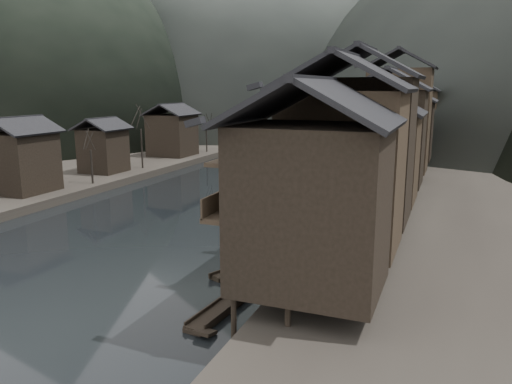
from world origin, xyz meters
The scene contains 12 objects.
water centered at (0.00, 0.00, 0.00)m, with size 300.00×300.00×0.00m, color black.
left_bank centered at (-35.00, 40.00, 0.60)m, with size 40.00×200.00×1.20m, color #2D2823.
stilt_houses centered at (17.28, 19.25, 8.93)m, with size 9.00×67.60×16.80m.
left_houses centered at (-20.50, 20.12, 5.66)m, with size 8.10×53.20×8.73m.
bare_trees centered at (-17.00, 25.02, 6.12)m, with size 3.97×75.42×7.95m.
moored_sampans centered at (12.05, 20.79, 0.20)m, with size 2.90×63.59×0.47m.
midriver_boats centered at (-3.77, 48.62, 0.20)m, with size 10.81×28.93×0.45m.
stone_bridge centered at (0.00, 72.00, 5.11)m, with size 40.00×6.00×9.00m.
hero_sampan centered at (10.60, -1.49, 0.20)m, with size 2.72×4.65×0.43m.
cargo_heap centered at (10.51, -1.29, 0.75)m, with size 1.04×1.37×0.63m, color black.
boatman centered at (11.30, -2.99, 1.33)m, with size 0.65×0.43×1.79m, color #4D4D4F.
bamboo_pole centered at (11.50, -2.99, 4.23)m, with size 0.06×0.06×4.50m, color #8C7A51.
Camera 1 is at (23.46, -30.85, 12.41)m, focal length 35.00 mm.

